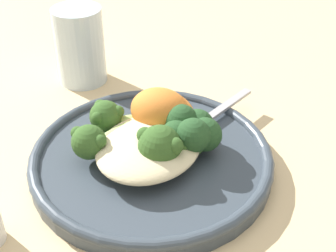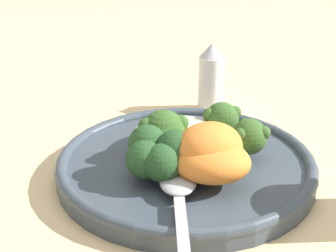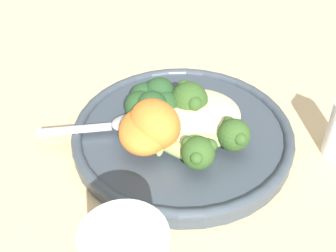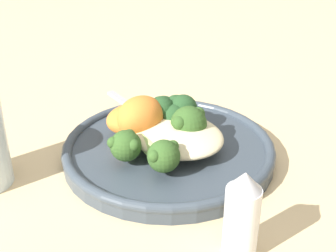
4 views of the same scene
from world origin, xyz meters
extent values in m
plane|color=#D6B784|center=(0.00, 0.00, 0.00)|extent=(4.00, 4.00, 0.00)
cylinder|color=#38424C|center=(0.00, 0.01, 0.01)|extent=(0.24, 0.24, 0.02)
torus|color=#38424C|center=(0.00, 0.01, 0.02)|extent=(0.25, 0.25, 0.01)
ellipsoid|color=beige|center=(-0.01, 0.01, 0.03)|extent=(0.11, 0.10, 0.02)
ellipsoid|color=#9EBC66|center=(0.02, 0.05, 0.03)|extent=(0.05, 0.06, 0.02)
sphere|color=#335623|center=(0.01, 0.07, 0.04)|extent=(0.03, 0.03, 0.03)
sphere|color=#335623|center=(0.01, 0.08, 0.05)|extent=(0.01, 0.01, 0.01)
sphere|color=#335623|center=(-0.01, 0.07, 0.05)|extent=(0.01, 0.01, 0.01)
sphere|color=#335623|center=(0.01, 0.06, 0.05)|extent=(0.01, 0.01, 0.01)
ellipsoid|color=#9EBC66|center=(0.01, 0.04, 0.03)|extent=(0.09, 0.05, 0.02)
sphere|color=#335623|center=(-0.04, 0.06, 0.04)|extent=(0.03, 0.03, 0.03)
sphere|color=#335623|center=(-0.04, 0.07, 0.05)|extent=(0.01, 0.01, 0.01)
sphere|color=#335623|center=(-0.04, 0.05, 0.05)|extent=(0.01, 0.01, 0.01)
ellipsoid|color=#9EBC66|center=(0.02, 0.02, 0.03)|extent=(0.07, 0.06, 0.02)
sphere|color=#335623|center=(-0.01, -0.01, 0.04)|extent=(0.04, 0.04, 0.04)
sphere|color=#335623|center=(-0.01, 0.01, 0.05)|extent=(0.02, 0.02, 0.02)
sphere|color=#335623|center=(-0.01, -0.02, 0.05)|extent=(0.02, 0.02, 0.02)
ellipsoid|color=#9EBC66|center=(0.03, 0.01, 0.03)|extent=(0.04, 0.08, 0.02)
sphere|color=#335623|center=(0.01, -0.02, 0.04)|extent=(0.03, 0.03, 0.03)
sphere|color=#335623|center=(0.02, -0.01, 0.04)|extent=(0.01, 0.01, 0.01)
sphere|color=#335623|center=(0.00, -0.02, 0.04)|extent=(0.01, 0.01, 0.01)
sphere|color=#335623|center=(0.02, -0.03, 0.04)|extent=(0.01, 0.01, 0.01)
ellipsoid|color=orange|center=(0.05, 0.02, 0.04)|extent=(0.08, 0.08, 0.03)
ellipsoid|color=orange|center=(0.04, 0.02, 0.05)|extent=(0.06, 0.07, 0.05)
sphere|color=#234723|center=(0.04, -0.02, 0.04)|extent=(0.03, 0.03, 0.03)
sphere|color=#234723|center=(0.03, -0.01, 0.05)|extent=(0.03, 0.03, 0.03)
sphere|color=#234723|center=(0.01, -0.01, 0.04)|extent=(0.03, 0.03, 0.03)
sphere|color=#234723|center=(0.01, -0.03, 0.05)|extent=(0.03, 0.03, 0.03)
sphere|color=#234723|center=(0.03, -0.03, 0.04)|extent=(0.03, 0.03, 0.03)
cube|color=#A3A3A8|center=(0.11, -0.02, 0.02)|extent=(0.08, 0.02, 0.00)
ellipsoid|color=#A3A3A8|center=(0.05, -0.01, 0.03)|extent=(0.05, 0.04, 0.01)
cylinder|color=white|center=(-0.15, 0.08, 0.03)|extent=(0.03, 0.03, 0.07)
cone|color=#B2B2B7|center=(-0.15, 0.08, 0.08)|extent=(0.03, 0.03, 0.02)
camera|label=1|loc=(-0.31, -0.19, 0.31)|focal=50.00mm
camera|label=2|loc=(0.45, -0.11, 0.27)|focal=60.00mm
camera|label=3|loc=(0.14, 0.38, 0.36)|focal=50.00mm
camera|label=4|loc=(-0.32, 0.35, 0.29)|focal=50.00mm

